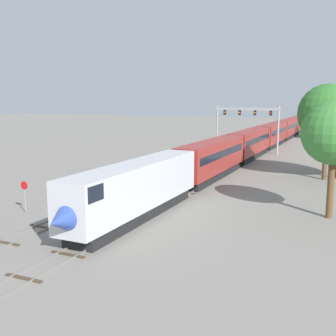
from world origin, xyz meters
name	(u,v)px	position (x,y,z in m)	size (l,w,h in m)	color
ground_plane	(95,226)	(0.00, 0.00, 0.00)	(400.00, 400.00, 0.00)	gray
track_main	(268,148)	(2.00, 60.00, 0.07)	(2.60, 200.00, 0.16)	slate
track_near	(212,159)	(-3.50, 40.00, 0.07)	(2.60, 160.00, 0.16)	slate
passenger_train	(273,134)	(2.00, 64.05, 2.61)	(3.04, 140.70, 4.80)	silver
signal_gantry	(247,119)	(-0.25, 50.09, 6.41)	(12.10, 0.49, 8.81)	#999BA0
stop_sign	(25,192)	(-8.00, 0.86, 1.87)	(0.76, 0.08, 2.88)	gray
trackside_tree_left	(334,133)	(16.93, 10.45, 7.29)	(5.47, 5.47, 10.07)	brown
trackside_tree_right	(328,114)	(15.16, 28.53, 8.26)	(7.35, 7.35, 11.96)	brown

